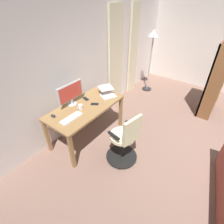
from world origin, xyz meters
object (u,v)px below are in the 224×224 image
(computer_mouse, at_px, (53,116))
(mug_tea, at_px, (80,107))
(laptop, at_px, (107,93))
(cell_phone_face_up, at_px, (86,99))
(bookshelf, at_px, (215,79))
(computer_monitor, at_px, (71,93))
(cell_phone_by_monitor, at_px, (95,104))
(computer_keyboard, at_px, (71,118))
(desk, at_px, (86,110))
(floor_lamp, at_px, (153,42))
(office_chair, at_px, (125,141))

(computer_mouse, relative_size, mug_tea, 0.84)
(computer_mouse, bearing_deg, laptop, 165.46)
(cell_phone_face_up, xyz_separation_m, bookshelf, (-2.28, 1.88, 0.08))
(cell_phone_face_up, height_order, mug_tea, mug_tea)
(computer_monitor, relative_size, cell_phone_by_monitor, 3.92)
(computer_keyboard, bearing_deg, computer_mouse, -63.18)
(computer_keyboard, distance_m, computer_mouse, 0.33)
(computer_mouse, xyz_separation_m, mug_tea, (-0.44, 0.21, 0.03))
(desk, xyz_separation_m, bookshelf, (-2.47, 1.71, 0.18))
(cell_phone_face_up, relative_size, bookshelf, 0.08)
(cell_phone_by_monitor, distance_m, floor_lamp, 2.56)
(computer_monitor, bearing_deg, mug_tea, 83.75)
(computer_monitor, distance_m, cell_phone_by_monitor, 0.49)
(computer_monitor, height_order, computer_mouse, computer_monitor)
(desk, xyz_separation_m, mug_tea, (0.12, -0.00, 0.14))
(computer_mouse, distance_m, mug_tea, 0.49)
(cell_phone_by_monitor, xyz_separation_m, bookshelf, (-2.32, 1.61, 0.08))
(bookshelf, height_order, floor_lamp, floor_lamp)
(desk, bearing_deg, floor_lamp, 179.74)
(cell_phone_face_up, bearing_deg, computer_keyboard, 37.13)
(laptop, xyz_separation_m, mug_tea, (0.69, -0.08, -0.01))
(cell_phone_by_monitor, bearing_deg, computer_keyboard, -34.86)
(desk, height_order, computer_keyboard, computer_keyboard)
(desk, height_order, computer_monitor, computer_monitor)
(cell_phone_by_monitor, relative_size, bookshelf, 0.08)
(office_chair, height_order, computer_mouse, office_chair)
(cell_phone_face_up, bearing_deg, cell_phone_by_monitor, 97.00)
(computer_keyboard, bearing_deg, laptop, 179.85)
(computer_monitor, bearing_deg, office_chair, 91.13)
(cell_phone_by_monitor, bearing_deg, computer_monitor, -87.14)
(computer_keyboard, height_order, floor_lamp, floor_lamp)
(bookshelf, distance_m, floor_lamp, 1.79)
(laptop, bearing_deg, cell_phone_by_monitor, 29.28)
(computer_keyboard, height_order, laptop, laptop)
(cell_phone_by_monitor, distance_m, mug_tea, 0.30)
(computer_mouse, distance_m, bookshelf, 3.60)
(desk, height_order, cell_phone_by_monitor, cell_phone_by_monitor)
(floor_lamp, bearing_deg, laptop, 1.88)
(cell_phone_by_monitor, bearing_deg, mug_tea, -52.45)
(mug_tea, bearing_deg, office_chair, 93.08)
(office_chair, xyz_separation_m, laptop, (-0.64, -0.86, 0.34))
(bookshelf, bearing_deg, computer_keyboard, -29.47)
(office_chair, height_order, mug_tea, office_chair)
(laptop, xyz_separation_m, cell_phone_face_up, (0.38, -0.25, -0.05))
(computer_keyboard, height_order, computer_mouse, computer_mouse)
(cell_phone_face_up, relative_size, mug_tea, 1.20)
(bookshelf, bearing_deg, computer_mouse, -32.36)
(computer_keyboard, bearing_deg, desk, -169.50)
(computer_monitor, bearing_deg, cell_phone_face_up, 164.58)
(computer_mouse, relative_size, bookshelf, 0.06)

